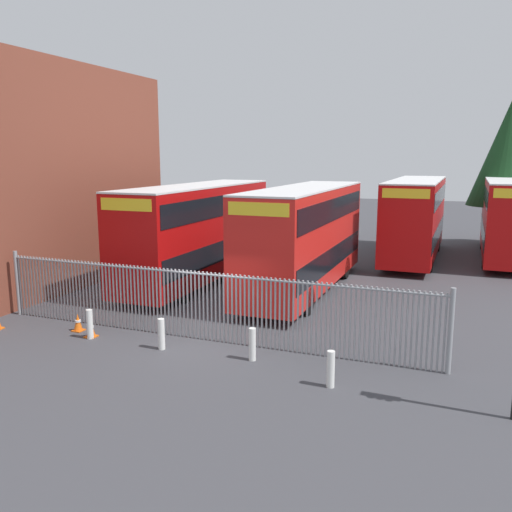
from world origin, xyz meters
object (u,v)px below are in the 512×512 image
Objects in this scene: bollard_near_right at (252,344)px; traffic_cone_by_gate at (78,323)px; double_decker_bus_behind_fence_left at (198,229)px; traffic_cone_mid_forecourt at (91,328)px; double_decker_bus_near_gate at (305,235)px; bollard_center_front at (161,334)px; double_decker_bus_far_back at (508,216)px; bollard_near_left at (90,324)px; double_decker_bus_behind_fence_right at (415,216)px; bollard_far_right at (331,369)px.

traffic_cone_by_gate is (-6.32, 0.28, -0.19)m from bollard_near_right.
traffic_cone_mid_forecourt is at bearing -87.51° from double_decker_bus_behind_fence_left.
double_decker_bus_near_gate is 9.82m from traffic_cone_by_gate.
bollard_center_front is at bearing -7.53° from traffic_cone_by_gate.
double_decker_bus_near_gate is at bearing 55.72° from traffic_cone_by_gate.
double_decker_bus_far_back is at bearing 52.59° from double_decker_bus_near_gate.
double_decker_bus_far_back is 11.38× the size of bollard_center_front.
traffic_cone_by_gate is (-0.86, 0.47, -0.19)m from bollard_near_left.
double_decker_bus_behind_fence_left and double_decker_bus_far_back have the same top height.
traffic_cone_by_gate is at bearing 156.40° from traffic_cone_mid_forecourt.
double_decker_bus_near_gate is 1.00× the size of double_decker_bus_far_back.
double_decker_bus_behind_fence_right is (3.63, 9.22, 0.00)m from double_decker_bus_near_gate.
traffic_cone_by_gate is at bearing 177.48° from bollard_near_right.
traffic_cone_mid_forecourt is (-13.04, -19.29, -2.13)m from double_decker_bus_far_back.
traffic_cone_mid_forecourt is (-0.07, 0.12, -0.19)m from bollard_near_left.
double_decker_bus_behind_fence_right is 17.74m from bollard_near_right.
bollard_far_right is (-5.02, -20.16, -1.95)m from double_decker_bus_far_back.
double_decker_bus_behind_fence_right reaches higher than traffic_cone_by_gate.
bollard_far_right is 1.61× the size of traffic_cone_mid_forecourt.
double_decker_bus_near_gate is 11.38× the size of bollard_far_right.
double_decker_bus_far_back is (8.43, 11.02, 0.00)m from double_decker_bus_near_gate.
double_decker_bus_near_gate and double_decker_bus_behind_fence_left have the same top height.
bollard_near_left is (0.42, -8.20, -1.95)m from double_decker_bus_behind_fence_left.
bollard_center_front is 1.61× the size of traffic_cone_by_gate.
double_decker_bus_far_back reaches higher than bollard_far_right.
double_decker_bus_behind_fence_right reaches higher than traffic_cone_mid_forecourt.
double_decker_bus_behind_fence_right is 18.47m from bollard_far_right.
bollard_far_right is 8.90m from traffic_cone_by_gate.
double_decker_bus_near_gate is 4.96m from double_decker_bus_behind_fence_left.
double_decker_bus_behind_fence_right is 18.32× the size of traffic_cone_by_gate.
double_decker_bus_far_back reaches higher than traffic_cone_by_gate.
bollard_near_left and bollard_center_front have the same top height.
bollard_far_right is (5.34, -0.76, 0.00)m from bollard_center_front.
double_decker_bus_near_gate is 1.00× the size of double_decker_bus_behind_fence_left.
double_decker_bus_behind_fence_right is at bearing 89.31° from bollard_far_right.
bollard_center_front is 1.61× the size of traffic_cone_mid_forecourt.
double_decker_bus_far_back is (4.80, 1.80, 0.00)m from double_decker_bus_behind_fence_right.
double_decker_bus_far_back is (13.39, 11.21, 0.00)m from double_decker_bus_behind_fence_left.
bollard_far_right is at bearing -46.89° from double_decker_bus_behind_fence_left.
bollard_center_front reaches higher than traffic_cone_by_gate.
bollard_near_left is at bearing -87.03° from double_decker_bus_behind_fence_left.
double_decker_bus_behind_fence_right is 18.32× the size of traffic_cone_mid_forecourt.
bollard_far_right is at bearing -69.52° from double_decker_bus_near_gate.
traffic_cone_mid_forecourt is (0.35, -8.07, -2.13)m from double_decker_bus_behind_fence_left.
bollard_near_right reaches higher than traffic_cone_mid_forecourt.
bollard_near_right is 6.33m from traffic_cone_by_gate.
double_decker_bus_behind_fence_left reaches higher than bollard_far_right.
bollard_center_front is at bearing -107.53° from double_decker_bus_behind_fence_right.
double_decker_bus_near_gate is 9.91m from double_decker_bus_behind_fence_right.
bollard_near_left is 7.98m from bollard_far_right.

